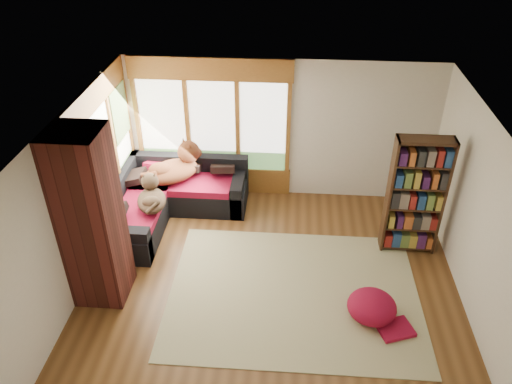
% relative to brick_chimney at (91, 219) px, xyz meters
% --- Properties ---
extents(floor, '(5.50, 5.50, 0.00)m').
position_rel_brick_chimney_xyz_m(floor, '(2.40, 0.35, -1.30)').
color(floor, '#523216').
rests_on(floor, ground).
extents(ceiling, '(5.50, 5.50, 0.00)m').
position_rel_brick_chimney_xyz_m(ceiling, '(2.40, 0.35, 1.30)').
color(ceiling, white).
extents(wall_back, '(5.50, 0.04, 2.60)m').
position_rel_brick_chimney_xyz_m(wall_back, '(2.40, 2.85, 0.00)').
color(wall_back, silver).
rests_on(wall_back, ground).
extents(wall_front, '(5.50, 0.04, 2.60)m').
position_rel_brick_chimney_xyz_m(wall_front, '(2.40, -2.15, 0.00)').
color(wall_front, silver).
rests_on(wall_front, ground).
extents(wall_left, '(0.04, 5.00, 2.60)m').
position_rel_brick_chimney_xyz_m(wall_left, '(-0.35, 0.35, 0.00)').
color(wall_left, silver).
rests_on(wall_left, ground).
extents(wall_right, '(0.04, 5.00, 2.60)m').
position_rel_brick_chimney_xyz_m(wall_right, '(5.15, 0.35, 0.00)').
color(wall_right, silver).
rests_on(wall_right, ground).
extents(windows_back, '(2.82, 0.10, 1.90)m').
position_rel_brick_chimney_xyz_m(windows_back, '(1.20, 2.82, 0.05)').
color(windows_back, brown).
rests_on(windows_back, wall_back).
extents(windows_left, '(0.10, 2.62, 1.90)m').
position_rel_brick_chimney_xyz_m(windows_left, '(-0.32, 1.55, 0.05)').
color(windows_left, brown).
rests_on(windows_left, wall_left).
extents(roller_blind, '(0.03, 0.72, 0.90)m').
position_rel_brick_chimney_xyz_m(roller_blind, '(-0.29, 2.38, 0.45)').
color(roller_blind, '#6C8F52').
rests_on(roller_blind, wall_left).
extents(brick_chimney, '(0.70, 0.70, 2.60)m').
position_rel_brick_chimney_xyz_m(brick_chimney, '(0.00, 0.00, 0.00)').
color(brick_chimney, '#471914').
rests_on(brick_chimney, ground).
extents(sectional_sofa, '(2.20, 2.20, 0.80)m').
position_rel_brick_chimney_xyz_m(sectional_sofa, '(0.45, 2.05, -1.00)').
color(sectional_sofa, black).
rests_on(sectional_sofa, ground).
extents(area_rug, '(3.63, 2.78, 0.01)m').
position_rel_brick_chimney_xyz_m(area_rug, '(2.74, 0.17, -1.29)').
color(area_rug, beige).
rests_on(area_rug, ground).
extents(bookshelf, '(0.85, 0.28, 1.99)m').
position_rel_brick_chimney_xyz_m(bookshelf, '(4.54, 1.36, -0.31)').
color(bookshelf, '#3B2313').
rests_on(bookshelf, ground).
extents(pouf, '(0.85, 0.85, 0.36)m').
position_rel_brick_chimney_xyz_m(pouf, '(3.81, -0.20, -1.11)').
color(pouf, maroon).
rests_on(pouf, area_rug).
extents(dog_tan, '(1.16, 1.11, 0.57)m').
position_rel_brick_chimney_xyz_m(dog_tan, '(0.60, 2.30, -0.48)').
color(dog_tan, brown).
rests_on(dog_tan, sectional_sofa).
extents(dog_brindle, '(0.64, 0.83, 0.41)m').
position_rel_brick_chimney_xyz_m(dog_brindle, '(0.37, 1.44, -0.56)').
color(dog_brindle, black).
rests_on(dog_brindle, sectional_sofa).
extents(throw_pillows, '(1.98, 1.68, 0.45)m').
position_rel_brick_chimney_xyz_m(throw_pillows, '(0.48, 2.20, -0.54)').
color(throw_pillows, black).
rests_on(throw_pillows, sectional_sofa).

